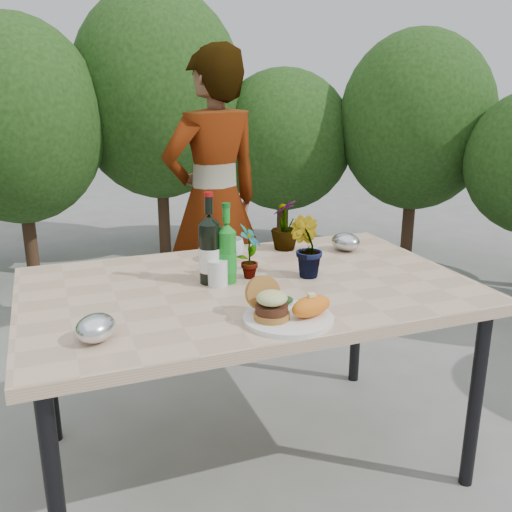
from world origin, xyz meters
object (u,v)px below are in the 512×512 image
object	(u,v)px
dinner_plate	(288,318)
wine_bottle	(210,250)
person	(214,202)
patio_table	(248,299)

from	to	relation	value
dinner_plate	wine_bottle	size ratio (longest dim) A/B	0.83
person	patio_table	bearing A→B (deg)	64.86
dinner_plate	patio_table	bearing A→B (deg)	90.35
person	wine_bottle	bearing A→B (deg)	57.91
patio_table	dinner_plate	world-z (taller)	dinner_plate
patio_table	person	xyz separation A→B (m)	(0.21, 1.12, 0.13)
dinner_plate	person	distance (m)	1.49
patio_table	dinner_plate	xyz separation A→B (m)	(0.00, -0.36, 0.06)
patio_table	person	distance (m)	1.14
wine_bottle	dinner_plate	bearing A→B (deg)	-70.20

